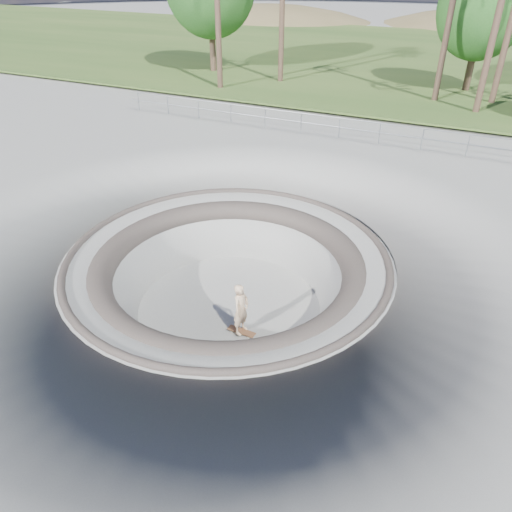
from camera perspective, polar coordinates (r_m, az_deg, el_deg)
name	(u,v)px	position (r m, az deg, el deg)	size (l,w,h in m)	color
ground	(228,257)	(15.72, -3.25, -0.12)	(180.00, 180.00, 0.00)	#A1A09C
skate_bowl	(229,303)	(16.76, -3.06, -5.42)	(14.00, 14.00, 4.10)	#A1A09C
grass_strip	(414,59)	(46.86, 17.62, 20.66)	(180.00, 36.00, 0.12)	#314E1F
distant_hills	(467,90)	(70.62, 22.98, 17.07)	(103.20, 45.00, 28.60)	brown
safety_railing	(339,128)	(25.71, 9.49, 14.27)	(25.00, 0.06, 1.03)	#909398
skateboard	(242,331)	(15.63, -1.67, -8.61)	(0.92, 0.30, 0.09)	brown
skater	(241,309)	(15.07, -1.72, -6.07)	(0.63, 0.41, 1.72)	beige
bushy_tree_mid	(483,10)	(36.34, 24.49, 24.23)	(5.41, 4.92, 7.80)	brown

